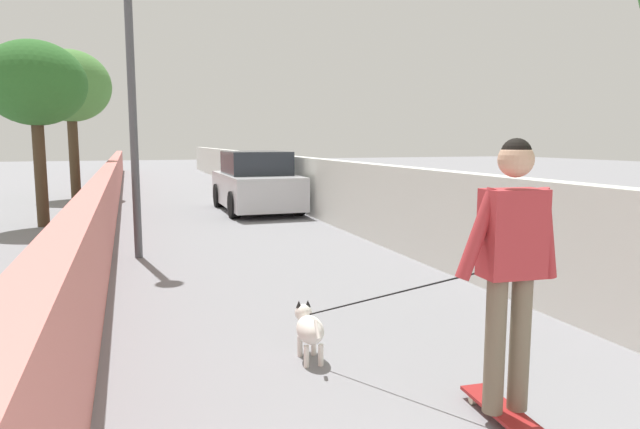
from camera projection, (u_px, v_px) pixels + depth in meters
ground_plane at (210, 213)px, 14.08m from camera, size 80.00×80.00×0.00m
wall_left at (106, 201)px, 11.37m from camera, size 48.00×0.30×1.19m
fence_right at (325, 190)px, 12.86m from camera, size 48.00×0.30×1.39m
tree_left_mid at (35, 85)px, 11.57m from camera, size 2.05×2.05×3.87m
tree_left_far at (70, 87)px, 17.19m from camera, size 2.43×2.43×4.57m
lamp_post at (130, 45)px, 8.35m from camera, size 0.36×0.36×4.80m
skateboard at (504, 412)px, 3.64m from camera, size 0.81×0.26×0.08m
person_skateboarder at (512, 254)px, 3.50m from camera, size 0.25×0.71×1.75m
dog at (310, 328)px, 4.66m from camera, size 1.71×1.01×1.06m
car_near at (256, 184)px, 14.45m from camera, size 3.82×1.80×1.54m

